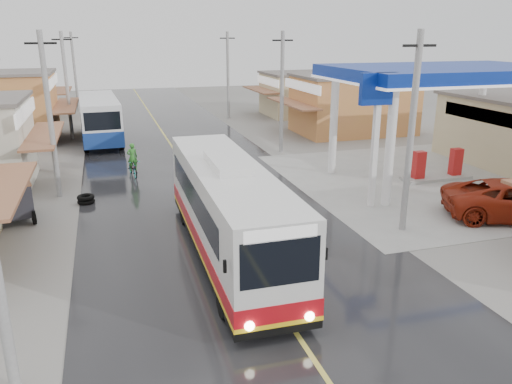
# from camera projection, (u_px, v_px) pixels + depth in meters

# --- Properties ---
(ground) EXTENTS (120.00, 120.00, 0.00)m
(ground) POSITION_uv_depth(u_px,v_px,m) (241.00, 250.00, 18.89)
(ground) COLOR slate
(ground) RESTS_ON ground
(road) EXTENTS (12.00, 90.00, 0.02)m
(road) POSITION_uv_depth(u_px,v_px,m) (180.00, 159.00, 32.56)
(road) COLOR black
(road) RESTS_ON ground
(centre_line) EXTENTS (0.15, 90.00, 0.01)m
(centre_line) POSITION_uv_depth(u_px,v_px,m) (180.00, 159.00, 32.55)
(centre_line) COLOR #D8CC4C
(centre_line) RESTS_ON road
(shopfronts_right) EXTENTS (11.00, 44.00, 4.80)m
(shopfronts_right) POSITION_uv_depth(u_px,v_px,m) (406.00, 154.00, 34.00)
(shopfronts_right) COLOR beige
(shopfronts_right) RESTS_ON ground
(utility_poles_left) EXTENTS (1.60, 50.00, 8.00)m
(utility_poles_left) POSITION_uv_depth(u_px,v_px,m) (67.00, 163.00, 31.53)
(utility_poles_left) COLOR gray
(utility_poles_left) RESTS_ON ground
(utility_poles_right) EXTENTS (1.60, 36.00, 8.00)m
(utility_poles_right) POSITION_uv_depth(u_px,v_px,m) (281.00, 152.00, 34.51)
(utility_poles_right) COLOR gray
(utility_poles_right) RESTS_ON ground
(coach_bus) EXTENTS (2.79, 11.78, 3.67)m
(coach_bus) POSITION_uv_depth(u_px,v_px,m) (228.00, 210.00, 17.95)
(coach_bus) COLOR silver
(coach_bus) RESTS_ON road
(second_bus) EXTENTS (3.08, 9.98, 3.28)m
(second_bus) POSITION_uv_depth(u_px,v_px,m) (100.00, 118.00, 37.39)
(second_bus) COLOR silver
(second_bus) RESTS_ON road
(cyclist) EXTENTS (0.92, 1.89, 1.96)m
(cyclist) POSITION_uv_depth(u_px,v_px,m) (133.00, 165.00, 28.47)
(cyclist) COLOR black
(cyclist) RESTS_ON ground
(tricycle_near) EXTENTS (2.11, 2.51, 1.84)m
(tricycle_near) POSITION_uv_depth(u_px,v_px,m) (12.00, 197.00, 21.60)
(tricycle_near) COLOR #26262D
(tricycle_near) RESTS_ON ground
(tyre_stack) EXTENTS (0.83, 0.83, 0.42)m
(tyre_stack) POSITION_uv_depth(u_px,v_px,m) (86.00, 199.00, 24.00)
(tyre_stack) COLOR black
(tyre_stack) RESTS_ON ground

